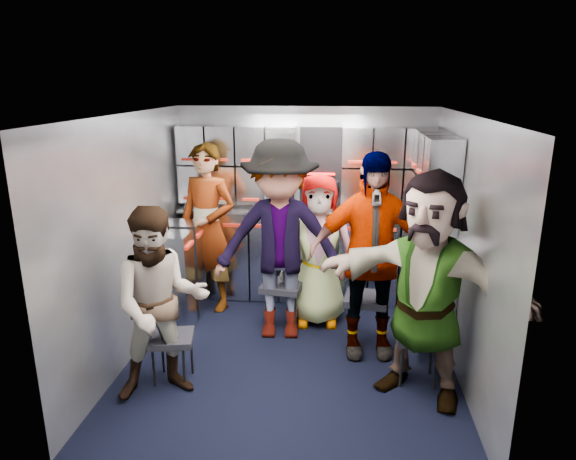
# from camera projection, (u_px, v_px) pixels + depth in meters

# --- Properties ---
(floor) EXTENTS (3.00, 3.00, 0.00)m
(floor) POSITION_uv_depth(u_px,v_px,m) (291.00, 355.00, 4.58)
(floor) COLOR black
(floor) RESTS_ON ground
(wall_back) EXTENTS (2.80, 0.04, 2.10)m
(wall_back) POSITION_uv_depth(u_px,v_px,m) (305.00, 203.00, 5.72)
(wall_back) COLOR gray
(wall_back) RESTS_ON ground
(wall_left) EXTENTS (0.04, 3.00, 2.10)m
(wall_left) POSITION_uv_depth(u_px,v_px,m) (130.00, 238.00, 4.43)
(wall_left) COLOR gray
(wall_left) RESTS_ON ground
(wall_right) EXTENTS (0.04, 3.00, 2.10)m
(wall_right) POSITION_uv_depth(u_px,v_px,m) (463.00, 249.00, 4.14)
(wall_right) COLOR gray
(wall_right) RESTS_ON ground
(ceiling) EXTENTS (2.80, 3.00, 0.02)m
(ceiling) POSITION_uv_depth(u_px,v_px,m) (292.00, 115.00, 3.99)
(ceiling) COLOR silver
(ceiling) RESTS_ON wall_back
(cart_bank_back) EXTENTS (2.68, 0.38, 0.99)m
(cart_bank_back) POSITION_uv_depth(u_px,v_px,m) (303.00, 256.00, 5.67)
(cart_bank_back) COLOR #9FA6AF
(cart_bank_back) RESTS_ON ground
(cart_bank_left) EXTENTS (0.38, 0.76, 0.99)m
(cart_bank_left) POSITION_uv_depth(u_px,v_px,m) (178.00, 276.00, 5.10)
(cart_bank_left) COLOR #9FA6AF
(cart_bank_left) RESTS_ON ground
(counter) EXTENTS (2.68, 0.42, 0.03)m
(counter) POSITION_uv_depth(u_px,v_px,m) (303.00, 210.00, 5.53)
(counter) COLOR silver
(counter) RESTS_ON cart_bank_back
(locker_bank_back) EXTENTS (2.68, 0.28, 0.82)m
(locker_bank_back) POSITION_uv_depth(u_px,v_px,m) (304.00, 166.00, 5.45)
(locker_bank_back) COLOR #9FA6AF
(locker_bank_back) RESTS_ON wall_back
(locker_bank_right) EXTENTS (0.28, 1.00, 0.82)m
(locker_bank_right) POSITION_uv_depth(u_px,v_px,m) (434.00, 179.00, 4.70)
(locker_bank_right) COLOR #9FA6AF
(locker_bank_right) RESTS_ON wall_right
(right_cabinet) EXTENTS (0.28, 1.20, 1.00)m
(right_cabinet) POSITION_uv_depth(u_px,v_px,m) (428.00, 283.00, 4.88)
(right_cabinet) COLOR #9FA6AF
(right_cabinet) RESTS_ON ground
(coffee_niche) EXTENTS (0.46, 0.16, 0.84)m
(coffee_niche) POSITION_uv_depth(u_px,v_px,m) (321.00, 167.00, 5.50)
(coffee_niche) COLOR black
(coffee_niche) RESTS_ON wall_back
(red_latch_strip) EXTENTS (2.60, 0.02, 0.03)m
(red_latch_strip) POSITION_uv_depth(u_px,v_px,m) (302.00, 227.00, 5.37)
(red_latch_strip) COLOR #9F1D11
(red_latch_strip) RESTS_ON cart_bank_back
(jump_seat_near_left) EXTENTS (0.39, 0.38, 0.40)m
(jump_seat_near_left) POSITION_uv_depth(u_px,v_px,m) (172.00, 341.00, 4.11)
(jump_seat_near_left) COLOR black
(jump_seat_near_left) RESTS_ON ground
(jump_seat_mid_left) EXTENTS (0.43, 0.41, 0.45)m
(jump_seat_mid_left) POSITION_uv_depth(u_px,v_px,m) (282.00, 288.00, 5.04)
(jump_seat_mid_left) COLOR black
(jump_seat_mid_left) RESTS_ON ground
(jump_seat_center) EXTENTS (0.54, 0.52, 0.50)m
(jump_seat_center) POSITION_uv_depth(u_px,v_px,m) (318.00, 274.00, 5.29)
(jump_seat_center) COLOR black
(jump_seat_center) RESTS_ON ground
(jump_seat_mid_right) EXTENTS (0.43, 0.42, 0.46)m
(jump_seat_mid_right) POSITION_uv_depth(u_px,v_px,m) (366.00, 301.00, 4.72)
(jump_seat_mid_right) COLOR black
(jump_seat_mid_right) RESTS_ON ground
(jump_seat_near_right) EXTENTS (0.37, 0.35, 0.43)m
(jump_seat_near_right) POSITION_uv_depth(u_px,v_px,m) (418.00, 338.00, 4.10)
(jump_seat_near_right) COLOR black
(jump_seat_near_right) RESTS_ON ground
(attendant_standing) EXTENTS (0.74, 0.60, 1.76)m
(attendant_standing) POSITION_uv_depth(u_px,v_px,m) (207.00, 228.00, 5.34)
(attendant_standing) COLOR black
(attendant_standing) RESTS_ON ground
(attendant_arc_a) EXTENTS (0.89, 0.80, 1.50)m
(attendant_arc_a) POSITION_uv_depth(u_px,v_px,m) (161.00, 304.00, 3.83)
(attendant_arc_a) COLOR black
(attendant_arc_a) RESTS_ON ground
(attendant_arc_b) EXTENTS (1.25, 0.76, 1.87)m
(attendant_arc_b) POSITION_uv_depth(u_px,v_px,m) (280.00, 241.00, 4.71)
(attendant_arc_b) COLOR black
(attendant_arc_b) RESTS_ON ground
(attendant_arc_c) EXTENTS (0.77, 0.53, 1.52)m
(attendant_arc_c) POSITION_uv_depth(u_px,v_px,m) (318.00, 250.00, 5.03)
(attendant_arc_c) COLOR black
(attendant_arc_c) RESTS_ON ground
(attendant_arc_d) EXTENTS (1.10, 0.54, 1.81)m
(attendant_arc_d) POSITION_uv_depth(u_px,v_px,m) (369.00, 256.00, 4.41)
(attendant_arc_d) COLOR black
(attendant_arc_d) RESTS_ON ground
(attendant_arc_e) EXTENTS (1.69, 1.25, 1.77)m
(attendant_arc_e) POSITION_uv_depth(u_px,v_px,m) (426.00, 288.00, 3.78)
(attendant_arc_e) COLOR black
(attendant_arc_e) RESTS_ON ground
(bottle_left) EXTENTS (0.06, 0.06, 0.24)m
(bottle_left) POSITION_uv_depth(u_px,v_px,m) (269.00, 198.00, 5.48)
(bottle_left) COLOR white
(bottle_left) RESTS_ON counter
(bottle_mid) EXTENTS (0.06, 0.06, 0.27)m
(bottle_mid) POSITION_uv_depth(u_px,v_px,m) (267.00, 197.00, 5.48)
(bottle_mid) COLOR white
(bottle_mid) RESTS_ON counter
(bottle_right) EXTENTS (0.07, 0.07, 0.26)m
(bottle_right) POSITION_uv_depth(u_px,v_px,m) (386.00, 200.00, 5.35)
(bottle_right) COLOR white
(bottle_right) RESTS_ON counter
(cup_left) EXTENTS (0.08, 0.08, 0.09)m
(cup_left) POSITION_uv_depth(u_px,v_px,m) (213.00, 204.00, 5.55)
(cup_left) COLOR tan
(cup_left) RESTS_ON counter
(cup_right) EXTENTS (0.07, 0.07, 0.10)m
(cup_right) POSITION_uv_depth(u_px,v_px,m) (361.00, 207.00, 5.39)
(cup_right) COLOR tan
(cup_right) RESTS_ON counter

